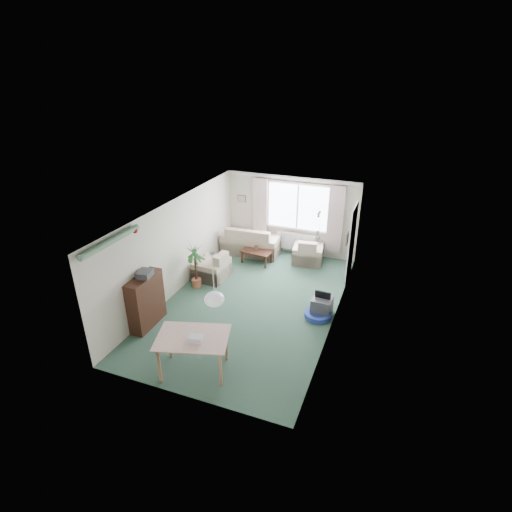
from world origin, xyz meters
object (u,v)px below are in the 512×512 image
(sofa, at_px, (251,240))
(coffee_table, at_px, (257,257))
(dining_table, at_px, (194,354))
(pet_bed, at_px, (318,315))
(armchair_left, at_px, (211,265))
(bookshelf, at_px, (146,301))
(houseplant, at_px, (195,266))
(tv_cube, at_px, (322,306))
(armchair_corner, at_px, (308,250))

(sofa, relative_size, coffee_table, 2.00)
(dining_table, bearing_deg, pet_bed, 55.54)
(coffee_table, bearing_deg, armchair_left, -122.14)
(sofa, bearing_deg, bookshelf, 76.74)
(houseplant, relative_size, tv_cube, 2.54)
(bookshelf, bearing_deg, armchair_left, 81.39)
(armchair_left, height_order, bookshelf, bookshelf)
(armchair_corner, distance_m, coffee_table, 1.52)
(armchair_left, relative_size, bookshelf, 0.71)
(armchair_left, bearing_deg, pet_bed, 78.15)
(armchair_left, bearing_deg, bookshelf, -4.67)
(coffee_table, relative_size, pet_bed, 1.41)
(houseplant, bearing_deg, bookshelf, -95.77)
(houseplant, xyz_separation_m, dining_table, (1.52, -2.85, -0.23))
(coffee_table, bearing_deg, sofa, 123.98)
(bookshelf, height_order, tv_cube, bookshelf)
(dining_table, relative_size, pet_bed, 1.96)
(armchair_corner, xyz_separation_m, pet_bed, (0.94, -2.73, -0.32))
(houseplant, height_order, pet_bed, houseplant)
(coffee_table, height_order, tv_cube, tv_cube)
(sofa, relative_size, armchair_corner, 2.06)
(pet_bed, bearing_deg, bookshelf, -155.03)
(sofa, relative_size, pet_bed, 2.81)
(armchair_left, height_order, pet_bed, armchair_left)
(pet_bed, bearing_deg, armchair_left, 164.98)
(coffee_table, xyz_separation_m, tv_cube, (2.38, -1.99, 0.02))
(armchair_corner, height_order, bookshelf, bookshelf)
(armchair_left, xyz_separation_m, dining_table, (1.37, -3.44, -0.00))
(houseplant, bearing_deg, dining_table, -61.87)
(bookshelf, bearing_deg, pet_bed, 24.19)
(sofa, bearing_deg, armchair_left, 74.51)
(sofa, bearing_deg, coffee_table, 120.30)
(houseplant, bearing_deg, armchair_corner, 46.46)
(sofa, xyz_separation_m, tv_cube, (2.80, -2.60, -0.22))
(pet_bed, bearing_deg, houseplant, 175.60)
(sofa, height_order, pet_bed, sofa)
(sofa, height_order, armchair_left, sofa)
(sofa, relative_size, tv_cube, 3.61)
(sofa, height_order, houseplant, houseplant)
(bookshelf, xyz_separation_m, houseplant, (0.19, 1.88, 0.01))
(dining_table, bearing_deg, sofa, 100.29)
(pet_bed, bearing_deg, coffee_table, 137.46)
(bookshelf, xyz_separation_m, pet_bed, (3.49, 1.62, -0.54))
(coffee_table, distance_m, houseplant, 2.16)
(armchair_corner, distance_m, dining_table, 5.39)
(bookshelf, distance_m, pet_bed, 3.89)
(houseplant, distance_m, tv_cube, 3.37)
(bookshelf, relative_size, tv_cube, 2.48)
(houseplant, relative_size, pet_bed, 1.98)
(sofa, xyz_separation_m, coffee_table, (0.42, -0.62, -0.24))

